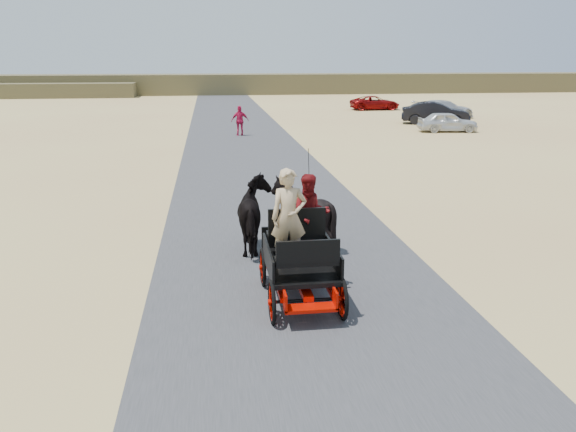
{
  "coord_description": "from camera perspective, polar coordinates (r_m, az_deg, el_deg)",
  "views": [
    {
      "loc": [
        -1.68,
        -9.9,
        4.45
      ],
      "look_at": [
        -0.1,
        1.43,
        1.2
      ],
      "focal_mm": 35.0,
      "sensor_mm": 36.0,
      "label": 1
    }
  ],
  "objects": [
    {
      "name": "car_a",
      "position": [
        36.27,
        15.91,
        9.19
      ],
      "size": [
        3.71,
        1.81,
        1.22
      ],
      "primitive_type": "imported",
      "rotation": [
        0.0,
        0.0,
        1.46
      ],
      "color": "silver",
      "rests_on": "ground"
    },
    {
      "name": "driver_man",
      "position": [
        10.27,
        0.08,
        -0.13
      ],
      "size": [
        0.66,
        0.43,
        1.8
      ],
      "primitive_type": "imported",
      "color": "tan",
      "rests_on": "carriage"
    },
    {
      "name": "car_c",
      "position": [
        44.31,
        15.53,
        10.41
      ],
      "size": [
        4.94,
        2.74,
        1.35
      ],
      "primitive_type": "imported",
      "rotation": [
        0.0,
        0.0,
        1.76
      ],
      "color": "silver",
      "rests_on": "ground"
    },
    {
      "name": "horse_right",
      "position": [
        13.39,
        1.51,
        0.27
      ],
      "size": [
        1.37,
        1.54,
        1.7
      ],
      "primitive_type": "imported",
      "rotation": [
        0.0,
        0.0,
        3.14
      ],
      "color": "black",
      "rests_on": "ground"
    },
    {
      "name": "car_b",
      "position": [
        40.34,
        14.74,
        10.09
      ],
      "size": [
        4.79,
        2.94,
        1.49
      ],
      "primitive_type": "imported",
      "rotation": [
        0.0,
        0.0,
        1.25
      ],
      "color": "black",
      "rests_on": "ground"
    },
    {
      "name": "ground",
      "position": [
        10.98,
        1.58,
        -8.05
      ],
      "size": [
        140.0,
        140.0,
        0.0
      ],
      "primitive_type": "plane",
      "color": "tan"
    },
    {
      "name": "pedestrian",
      "position": [
        33.26,
        -4.9,
        9.62
      ],
      "size": [
        1.03,
        0.46,
        1.73
      ],
      "primitive_type": "imported",
      "rotation": [
        0.0,
        0.0,
        3.19
      ],
      "color": "#BA1541",
      "rests_on": "ground"
    },
    {
      "name": "ridge_far",
      "position": [
        71.99,
        -6.73,
        13.17
      ],
      "size": [
        140.0,
        6.0,
        2.4
      ],
      "primitive_type": "cube",
      "color": "brown",
      "rests_on": "ground"
    },
    {
      "name": "passenger_woman",
      "position": [
        10.9,
        2.29,
        0.19
      ],
      "size": [
        0.77,
        0.6,
        1.58
      ],
      "primitive_type": "imported",
      "color": "#660C0F",
      "rests_on": "carriage"
    },
    {
      "name": "road",
      "position": [
        10.98,
        1.58,
        -8.02
      ],
      "size": [
        6.0,
        140.0,
        0.01
      ],
      "primitive_type": "cube",
      "color": "#38383A",
      "rests_on": "ground"
    },
    {
      "name": "horse_left",
      "position": [
        13.26,
        -3.19,
        0.09
      ],
      "size": [
        0.91,
        2.01,
        1.7
      ],
      "primitive_type": "imported",
      "rotation": [
        0.0,
        0.0,
        3.14
      ],
      "color": "black",
      "rests_on": "ground"
    },
    {
      "name": "car_d",
      "position": [
        50.36,
        8.83,
        11.29
      ],
      "size": [
        4.29,
        2.04,
        1.18
      ],
      "primitive_type": "imported",
      "rotation": [
        0.0,
        0.0,
        1.59
      ],
      "color": "maroon",
      "rests_on": "ground"
    },
    {
      "name": "carriage",
      "position": [
        10.67,
        1.19,
        -6.68
      ],
      "size": [
        1.3,
        2.4,
        0.72
      ],
      "primitive_type": null,
      "color": "black",
      "rests_on": "ground"
    }
  ]
}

